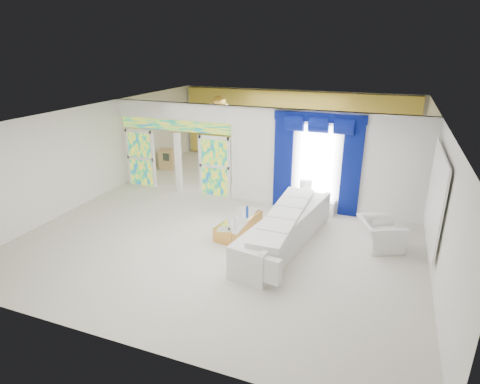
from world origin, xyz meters
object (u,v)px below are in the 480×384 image
at_px(coffee_table, 239,225).
at_px(armchair, 380,234).
at_px(white_sofa, 285,231).
at_px(console_table, 315,205).
at_px(grand_piano, 242,159).

bearing_deg(coffee_table, armchair, 7.70).
xyz_separation_m(white_sofa, coffee_table, (-1.35, 0.30, -0.20)).
height_order(white_sofa, armchair, white_sofa).
height_order(coffee_table, armchair, armchair).
bearing_deg(console_table, white_sofa, -96.76).
distance_m(coffee_table, armchair, 3.59).
bearing_deg(coffee_table, grand_piano, 109.87).
xyz_separation_m(console_table, armchair, (1.92, -1.62, 0.15)).
bearing_deg(console_table, armchair, -40.15).
bearing_deg(grand_piano, coffee_table, -84.00).
distance_m(console_table, armchair, 2.52).
height_order(coffee_table, console_table, console_table).
distance_m(armchair, grand_piano, 7.19).
distance_m(white_sofa, armchair, 2.34).
distance_m(white_sofa, coffee_table, 1.40).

